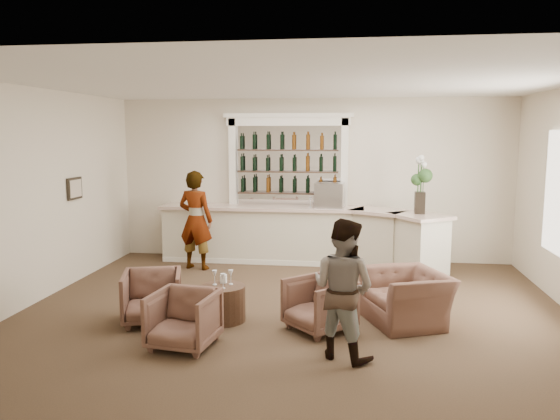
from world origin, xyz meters
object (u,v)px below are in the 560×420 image
at_px(armchair_left, 152,297).
at_px(cocktail_table, 223,303).
at_px(armchair_center, 184,319).
at_px(espresso_machine, 330,195).
at_px(guest, 343,289).
at_px(armchair_right, 319,304).
at_px(flower_vase, 420,181).
at_px(armchair_far, 407,298).
at_px(bar_counter, 302,236).
at_px(sommelier, 196,220).

bearing_deg(armchair_left, cocktail_table, -4.71).
bearing_deg(armchair_center, espresso_machine, 79.04).
xyz_separation_m(guest, armchair_center, (-1.93, 0.03, -0.47)).
xyz_separation_m(armchair_right, espresso_machine, (-0.05, 3.74, 1.03)).
height_order(cocktail_table, flower_vase, flower_vase).
relative_size(cocktail_table, flower_vase, 0.60).
height_order(armchair_right, espresso_machine, espresso_machine).
bearing_deg(espresso_machine, guest, -81.09).
bearing_deg(armchair_center, armchair_far, 32.03).
relative_size(cocktail_table, armchair_center, 0.82).
height_order(armchair_far, flower_vase, flower_vase).
distance_m(bar_counter, cocktail_table, 3.58).
bearing_deg(cocktail_table, armchair_center, -104.01).
height_order(guest, armchair_center, guest).
height_order(armchair_center, espresso_machine, espresso_machine).
distance_m(guest, armchair_far, 1.60).
relative_size(bar_counter, espresso_machine, 10.28).
xyz_separation_m(cocktail_table, armchair_right, (1.36, -0.19, 0.10)).
bearing_deg(guest, bar_counter, -48.37).
bearing_deg(espresso_machine, flower_vase, -15.12).
bearing_deg(flower_vase, sommelier, -177.94).
bearing_deg(armchair_left, armchair_far, -9.30).
bearing_deg(bar_counter, sommelier, -161.52).
bearing_deg(cocktail_table, armchair_right, -7.96).
height_order(bar_counter, flower_vase, flower_vase).
bearing_deg(cocktail_table, bar_counter, 77.47).
bearing_deg(armchair_right, espresso_machine, 136.72).
height_order(bar_counter, guest, guest).
xyz_separation_m(cocktail_table, armchair_center, (-0.25, -0.99, 0.10)).
bearing_deg(armchair_left, bar_counter, 48.22).
distance_m(armchair_center, espresso_machine, 4.92).
bearing_deg(cocktail_table, sommelier, 113.27).
xyz_separation_m(armchair_left, espresso_machine, (2.26, 3.75, 1.02)).
relative_size(bar_counter, sommelier, 3.01).
distance_m(sommelier, armchair_far, 4.58).
distance_m(cocktail_table, armchair_center, 1.03).
bearing_deg(bar_counter, armchair_far, -61.36).
distance_m(cocktail_table, sommelier, 3.14).
height_order(cocktail_table, armchair_right, armchair_right).
xyz_separation_m(cocktail_table, guest, (1.68, -1.02, 0.57)).
bearing_deg(sommelier, armchair_left, 107.62).
bearing_deg(sommelier, armchair_center, 116.88).
bearing_deg(bar_counter, armchair_left, -115.11).
xyz_separation_m(armchair_center, flower_vase, (3.23, 3.96, 1.39)).
distance_m(bar_counter, guest, 4.60).
bearing_deg(armchair_right, armchair_left, -133.76).
height_order(armchair_left, espresso_machine, espresso_machine).
bearing_deg(armchair_right, flower_vase, 108.74).
height_order(armchair_far, espresso_machine, espresso_machine).
relative_size(guest, espresso_machine, 2.96).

